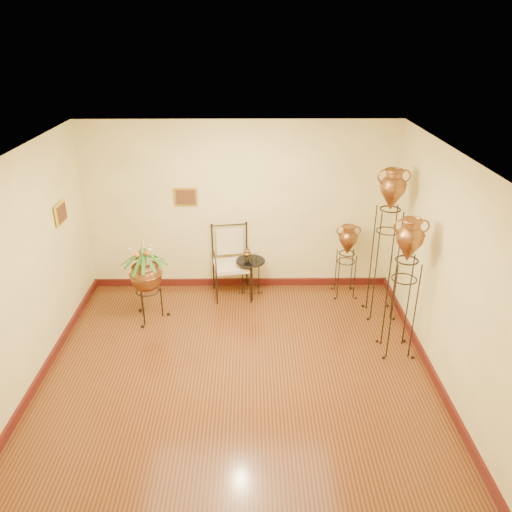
{
  "coord_description": "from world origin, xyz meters",
  "views": [
    {
      "loc": [
        0.18,
        -5.1,
        4.08
      ],
      "look_at": [
        0.25,
        1.3,
        1.1
      ],
      "focal_mm": 35.0,
      "sensor_mm": 36.0,
      "label": 1
    }
  ],
  "objects_px": {
    "amphora_mid": "(403,287)",
    "planter_urn": "(146,273)",
    "amphora_tall": "(386,243)",
    "armchair": "(232,263)",
    "side_table": "(251,278)"
  },
  "relations": [
    {
      "from": "planter_urn",
      "to": "side_table",
      "type": "bearing_deg",
      "value": 22.82
    },
    {
      "from": "amphora_mid",
      "to": "planter_urn",
      "type": "relative_size",
      "value": 1.42
    },
    {
      "from": "amphora_mid",
      "to": "side_table",
      "type": "relative_size",
      "value": 2.33
    },
    {
      "from": "amphora_mid",
      "to": "amphora_tall",
      "type": "bearing_deg",
      "value": 90.0
    },
    {
      "from": "amphora_tall",
      "to": "amphora_mid",
      "type": "xyz_separation_m",
      "value": [
        0.0,
        -0.97,
        -0.2
      ]
    },
    {
      "from": "amphora_mid",
      "to": "planter_urn",
      "type": "distance_m",
      "value": 3.63
    },
    {
      "from": "amphora_mid",
      "to": "armchair",
      "type": "xyz_separation_m",
      "value": [
        -2.28,
        1.58,
        -0.4
      ]
    },
    {
      "from": "planter_urn",
      "to": "armchair",
      "type": "relative_size",
      "value": 1.19
    },
    {
      "from": "planter_urn",
      "to": "amphora_mid",
      "type": "bearing_deg",
      "value": -13.89
    },
    {
      "from": "amphora_tall",
      "to": "side_table",
      "type": "distance_m",
      "value": 2.22
    },
    {
      "from": "armchair",
      "to": "side_table",
      "type": "height_order",
      "value": "armchair"
    },
    {
      "from": "amphora_tall",
      "to": "side_table",
      "type": "bearing_deg",
      "value": 164.58
    },
    {
      "from": "side_table",
      "to": "planter_urn",
      "type": "bearing_deg",
      "value": -157.18
    },
    {
      "from": "amphora_tall",
      "to": "planter_urn",
      "type": "relative_size",
      "value": 1.68
    },
    {
      "from": "amphora_tall",
      "to": "amphora_mid",
      "type": "distance_m",
      "value": 0.99
    }
  ]
}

